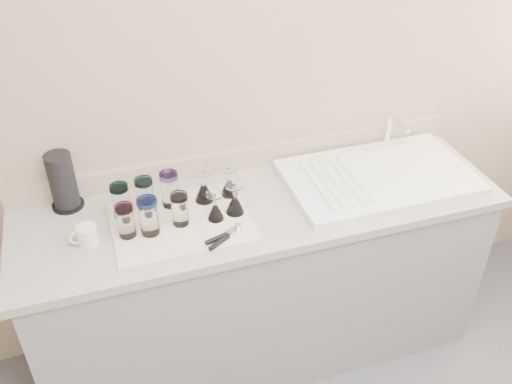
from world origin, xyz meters
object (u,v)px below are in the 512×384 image
object	(u,v)px
paper_towel_roll	(63,182)
white_mug	(87,235)
tumbler_teal	(121,201)
goblet_back_right	(229,185)
goblet_front_left	(215,210)
tumbler_purple	(170,189)
tumbler_blue	(149,216)
tumbler_lavender	(180,209)
goblet_back_left	(204,190)
can_opener	(224,237)
sink_unit	(379,176)
tumbler_magenta	(126,221)
tumbler_cyan	(145,195)
goblet_front_right	(235,203)

from	to	relation	value
paper_towel_roll	white_mug	bearing A→B (deg)	-77.43
tumbler_teal	goblet_back_right	xyz separation A→B (m)	(0.45, 0.01, -0.03)
goblet_back_right	goblet_front_left	xyz separation A→B (m)	(-0.10, -0.15, -0.00)
tumbler_purple	tumbler_blue	world-z (taller)	tumbler_blue
tumbler_lavender	goblet_back_right	bearing A→B (deg)	29.16
goblet_back_left	goblet_back_right	bearing A→B (deg)	4.17
paper_towel_roll	tumbler_teal	bearing A→B (deg)	-35.09
tumbler_lavender	can_opener	world-z (taller)	tumbler_lavender
goblet_front_left	tumbler_blue	bearing A→B (deg)	-178.67
tumbler_purple	white_mug	world-z (taller)	tumbler_purple
sink_unit	tumbler_magenta	world-z (taller)	sink_unit
tumbler_cyan	tumbler_purple	xyz separation A→B (m)	(0.10, 0.00, 0.00)
tumbler_cyan	goblet_back_right	distance (m)	0.35
goblet_front_right	white_mug	xyz separation A→B (m)	(-0.59, -0.01, -0.01)
tumbler_blue	tumbler_lavender	bearing A→B (deg)	8.94
tumbler_blue	white_mug	xyz separation A→B (m)	(-0.24, 0.02, -0.05)
tumbler_magenta	tumbler_teal	bearing A→B (deg)	91.00
tumbler_cyan	tumbler_lavender	distance (m)	0.18
goblet_back_right	can_opener	xyz separation A→B (m)	(-0.10, -0.28, -0.04)
tumbler_magenta	goblet_back_left	xyz separation A→B (m)	(0.34, 0.13, -0.02)
goblet_back_left	can_opener	xyz separation A→B (m)	(0.01, -0.27, -0.04)
tumbler_cyan	tumbler_magenta	bearing A→B (deg)	-124.03
sink_unit	goblet_back_left	world-z (taller)	sink_unit
tumbler_cyan	white_mug	bearing A→B (deg)	-151.34
tumbler_magenta	white_mug	xyz separation A→B (m)	(-0.15, 0.01, -0.04)
paper_towel_roll	goblet_back_left	bearing A→B (deg)	-14.71
tumbler_teal	tumbler_magenta	xyz separation A→B (m)	(0.00, -0.13, -0.00)
tumbler_lavender	goblet_back_left	xyz separation A→B (m)	(0.13, 0.12, -0.02)
tumbler_purple	goblet_back_right	size ratio (longest dim) A/B	1.15
can_opener	goblet_front_right	bearing A→B (deg)	59.71
goblet_back_right	tumbler_purple	bearing A→B (deg)	179.23
goblet_back_right	white_mug	distance (m)	0.62
paper_towel_roll	tumbler_magenta	bearing A→B (deg)	-52.56
tumbler_magenta	paper_towel_roll	world-z (taller)	paper_towel_roll
tumbler_teal	can_opener	distance (m)	0.45
tumbler_magenta	white_mug	world-z (taller)	tumbler_magenta
white_mug	tumbler_blue	bearing A→B (deg)	-4.09
white_mug	goblet_front_right	bearing A→B (deg)	0.57
sink_unit	tumbler_purple	xyz separation A→B (m)	(-0.92, 0.09, 0.07)
tumbler_purple	goblet_back_right	xyz separation A→B (m)	(0.25, -0.00, -0.03)
goblet_back_left	goblet_back_right	distance (m)	0.11
goblet_back_right	paper_towel_roll	world-z (taller)	paper_towel_roll
tumbler_blue	goblet_front_right	distance (m)	0.35
sink_unit	white_mug	distance (m)	1.27
sink_unit	tumbler_cyan	world-z (taller)	sink_unit
tumbler_blue	goblet_front_left	world-z (taller)	tumbler_blue
tumbler_purple	paper_towel_roll	xyz separation A→B (m)	(-0.41, 0.13, 0.04)
goblet_front_right	goblet_back_right	bearing A→B (deg)	84.97
tumbler_magenta	tumbler_cyan	bearing A→B (deg)	55.97
tumbler_teal	goblet_front_left	distance (m)	0.38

